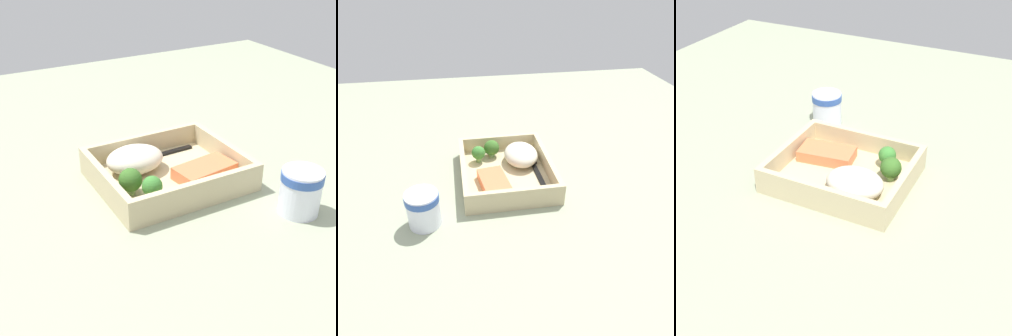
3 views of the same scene
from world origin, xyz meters
TOP-DOWN VIEW (x-y plane):
  - ground_plane at (0.00, 0.00)cm, footprint 160.00×160.00cm
  - takeout_tray at (0.00, 0.00)cm, footprint 25.43×21.57cm
  - tray_rim at (0.00, 0.00)cm, footprint 25.43×21.57cm
  - salmon_fillet at (-5.50, 3.55)cm, footprint 11.50×7.27cm
  - mashed_potatoes at (4.36, -4.55)cm, footprint 10.68×8.36cm
  - broccoli_floret_1 at (6.31, 6.05)cm, footprint 3.43×3.43cm
  - broccoli_floret_2 at (8.47, 2.39)cm, footprint 4.02×4.02cm
  - fork at (-0.58, -7.52)cm, footprint 15.84×2.30cm
  - paper_cup at (-13.60, 18.90)cm, footprint 6.73×6.73cm

SIDE VIEW (x-z plane):
  - ground_plane at x=0.00cm, z-range -2.00..0.00cm
  - takeout_tray at x=0.00cm, z-range 0.00..1.20cm
  - fork at x=-0.58cm, z-range 1.20..1.64cm
  - salmon_fillet at x=-5.50cm, z-range 1.20..3.48cm
  - tray_rim at x=0.00cm, z-range 1.20..5.15cm
  - mashed_potatoes at x=4.36cm, z-range 1.20..5.81cm
  - broccoli_floret_2 at x=8.47cm, z-range 1.41..6.02cm
  - broccoli_floret_1 at x=6.31cm, z-range 1.57..5.98cm
  - paper_cup at x=-13.60cm, z-range 0.43..8.03cm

